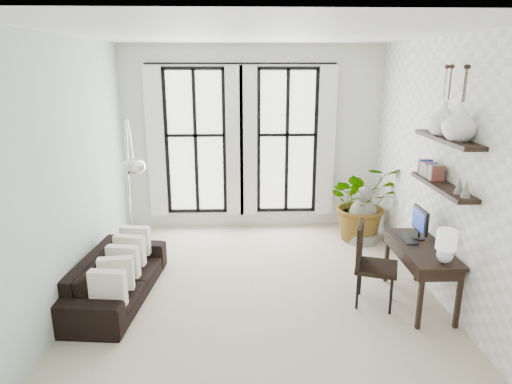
{
  "coord_description": "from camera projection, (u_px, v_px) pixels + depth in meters",
  "views": [
    {
      "loc": [
        -0.24,
        -5.45,
        2.87
      ],
      "look_at": [
        -0.03,
        0.3,
        1.25
      ],
      "focal_mm": 32.0,
      "sensor_mm": 36.0,
      "label": 1
    }
  ],
  "objects": [
    {
      "name": "floor",
      "position": [
        259.0,
        289.0,
        6.03
      ],
      "size": [
        5.0,
        5.0,
        0.0
      ],
      "primitive_type": "plane",
      "color": "beige",
      "rests_on": "ground"
    },
    {
      "name": "ceiling",
      "position": [
        259.0,
        34.0,
        5.16
      ],
      "size": [
        5.0,
        5.0,
        0.0
      ],
      "primitive_type": "plane",
      "color": "white",
      "rests_on": "wall_back"
    },
    {
      "name": "wall_left",
      "position": [
        74.0,
        173.0,
        5.51
      ],
      "size": [
        0.0,
        5.0,
        5.0
      ],
      "primitive_type": "plane",
      "rotation": [
        1.57,
        0.0,
        1.57
      ],
      "color": "#B5CAC0",
      "rests_on": "floor"
    },
    {
      "name": "wall_right",
      "position": [
        439.0,
        170.0,
        5.68
      ],
      "size": [
        0.0,
        5.0,
        5.0
      ],
      "primitive_type": "plane",
      "rotation": [
        1.57,
        0.0,
        -1.57
      ],
      "color": "white",
      "rests_on": "floor"
    },
    {
      "name": "wall_back",
      "position": [
        253.0,
        139.0,
        8.0
      ],
      "size": [
        4.5,
        0.0,
        4.5
      ],
      "primitive_type": "plane",
      "rotation": [
        1.57,
        0.0,
        0.0
      ],
      "color": "white",
      "rests_on": "floor"
    },
    {
      "name": "windows",
      "position": [
        241.0,
        142.0,
        7.94
      ],
      "size": [
        3.26,
        0.13,
        2.65
      ],
      "color": "white",
      "rests_on": "wall_back"
    },
    {
      "name": "wall_shelves",
      "position": [
        443.0,
        166.0,
        5.27
      ],
      "size": [
        0.25,
        1.3,
        0.6
      ],
      "color": "black",
      "rests_on": "wall_right"
    },
    {
      "name": "sofa",
      "position": [
        117.0,
        277.0,
        5.73
      ],
      "size": [
        0.97,
        2.04,
        0.57
      ],
      "primitive_type": "imported",
      "rotation": [
        0.0,
        0.0,
        1.47
      ],
      "color": "black",
      "rests_on": "floor"
    },
    {
      "name": "throw_pillows",
      "position": [
        123.0,
        261.0,
        5.67
      ],
      "size": [
        0.4,
        1.52,
        0.4
      ],
      "color": "white",
      "rests_on": "sofa"
    },
    {
      "name": "plant",
      "position": [
        363.0,
        202.0,
        7.58
      ],
      "size": [
        1.3,
        1.16,
        1.32
      ],
      "primitive_type": "imported",
      "rotation": [
        0.0,
        0.0,
        0.11
      ],
      "color": "#2D7228",
      "rests_on": "floor"
    },
    {
      "name": "desk",
      "position": [
        423.0,
        251.0,
        5.45
      ],
      "size": [
        0.54,
        1.27,
        1.14
      ],
      "color": "black",
      "rests_on": "floor"
    },
    {
      "name": "desk_chair",
      "position": [
        369.0,
        259.0,
        5.53
      ],
      "size": [
        0.62,
        0.62,
        1.03
      ],
      "rotation": [
        0.0,
        0.0,
        -0.34
      ],
      "color": "black",
      "rests_on": "floor"
    },
    {
      "name": "arc_lamp",
      "position": [
        129.0,
        156.0,
        6.01
      ],
      "size": [
        0.71,
        1.6,
        2.19
      ],
      "color": "silver",
      "rests_on": "floor"
    },
    {
      "name": "buddha",
      "position": [
        363.0,
        219.0,
        7.54
      ],
      "size": [
        0.53,
        0.53,
        0.95
      ],
      "color": "gray",
      "rests_on": "floor"
    },
    {
      "name": "vase_a",
      "position": [
        460.0,
        123.0,
        4.84
      ],
      "size": [
        0.37,
        0.37,
        0.38
      ],
      "primitive_type": "imported",
      "color": "white",
      "rests_on": "shelf_upper"
    },
    {
      "name": "vase_b",
      "position": [
        444.0,
        118.0,
        5.23
      ],
      "size": [
        0.37,
        0.37,
        0.38
      ],
      "primitive_type": "imported",
      "color": "white",
      "rests_on": "shelf_upper"
    }
  ]
}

